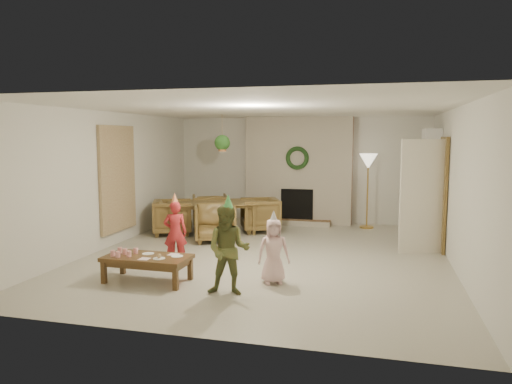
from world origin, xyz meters
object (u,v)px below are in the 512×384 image
(child_red, at_px, (175,233))
(coffee_table_top, at_px, (147,258))
(dining_chair_far, at_px, (210,210))
(child_plaid, at_px, (229,250))
(dining_chair_left, at_px, (173,217))
(child_pink, at_px, (274,251))
(dining_chair_near, at_px, (215,223))
(dining_table, at_px, (212,218))
(dining_chair_right, at_px, (260,215))

(child_red, bearing_deg, coffee_table_top, 70.47)
(dining_chair_far, bearing_deg, child_plaid, 89.75)
(dining_chair_left, height_order, child_pink, child_pink)
(dining_chair_near, height_order, child_pink, child_pink)
(dining_chair_far, distance_m, child_red, 3.32)
(dining_table, height_order, dining_chair_left, dining_chair_left)
(dining_chair_left, height_order, child_plaid, child_plaid)
(dining_chair_left, distance_m, child_red, 2.42)
(coffee_table_top, relative_size, child_plaid, 1.02)
(dining_chair_right, bearing_deg, child_red, -36.10)
(dining_table, relative_size, dining_chair_far, 2.34)
(dining_chair_left, relative_size, child_red, 0.79)
(dining_table, distance_m, dining_chair_right, 1.03)
(dining_chair_left, bearing_deg, child_pink, -158.11)
(coffee_table_top, relative_size, child_red, 1.18)
(dining_chair_near, xyz_separation_m, dining_chair_left, (-1.08, 0.44, 0.00))
(dining_chair_left, bearing_deg, dining_chair_right, -90.00)
(dining_chair_right, bearing_deg, coffee_table_top, -32.77)
(coffee_table_top, xyz_separation_m, child_red, (-0.01, 0.98, 0.17))
(coffee_table_top, bearing_deg, child_red, 91.66)
(dining_table, bearing_deg, coffee_table_top, -108.43)
(dining_chair_far, relative_size, child_plaid, 0.68)
(dining_chair_far, height_order, dining_chair_right, same)
(child_pink, bearing_deg, dining_chair_right, 85.62)
(dining_table, bearing_deg, dining_chair_right, 0.00)
(dining_chair_right, bearing_deg, dining_chair_far, -128.66)
(child_pink, bearing_deg, dining_chair_far, 99.86)
(dining_chair_near, distance_m, dining_chair_right, 1.32)
(dining_chair_near, height_order, dining_chair_left, same)
(dining_chair_left, xyz_separation_m, dining_chair_right, (1.71, 0.72, 0.00))
(child_red, xyz_separation_m, child_plaid, (1.29, -1.22, 0.08))
(dining_table, bearing_deg, child_plaid, -90.31)
(dining_chair_near, bearing_deg, dining_table, 90.00)
(coffee_table_top, distance_m, child_red, 1.00)
(coffee_table_top, relative_size, child_pink, 1.32)
(dining_table, xyz_separation_m, coffee_table_top, (0.28, -3.49, 0.01))
(dining_chair_far, height_order, coffee_table_top, dining_chair_far)
(dining_chair_right, bearing_deg, dining_chair_left, -90.00)
(coffee_table_top, bearing_deg, dining_chair_near, 90.34)
(dining_chair_near, bearing_deg, coffee_table_top, -113.91)
(dining_chair_far, xyz_separation_m, coffee_table_top, (0.60, -4.25, -0.02))
(dining_chair_left, bearing_deg, dining_chair_near, -135.00)
(dining_chair_near, bearing_deg, dining_chair_far, 90.00)
(child_plaid, bearing_deg, dining_chair_right, 92.07)
(child_pink, bearing_deg, dining_chair_left, 113.59)
(dining_chair_right, bearing_deg, dining_chair_near, -51.34)
(dining_chair_right, bearing_deg, child_plaid, -14.61)
(dining_chair_right, distance_m, child_red, 2.99)
(dining_chair_right, xyz_separation_m, child_red, (-0.68, -2.91, 0.15))
(dining_chair_far, bearing_deg, child_pink, 98.17)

